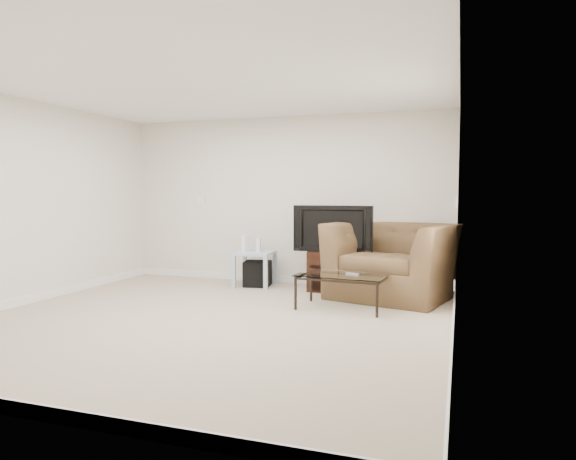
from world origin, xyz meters
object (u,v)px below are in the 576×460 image
(tv_stand, at_px, (335,271))
(recliner, at_px, (392,248))
(side_table, at_px, (255,269))
(television, at_px, (335,228))
(subwoofer, at_px, (257,274))
(coffee_table, at_px, (342,292))

(tv_stand, height_order, recliner, recliner)
(tv_stand, bearing_deg, side_table, -176.95)
(television, height_order, side_table, television)
(side_table, distance_m, subwoofer, 0.08)
(television, height_order, subwoofer, television)
(television, relative_size, subwoofer, 2.79)
(recliner, bearing_deg, tv_stand, -177.65)
(subwoofer, xyz_separation_m, coffee_table, (1.50, -1.07, 0.02))
(side_table, bearing_deg, recliner, -4.98)
(television, bearing_deg, side_table, 179.22)
(tv_stand, distance_m, coffee_table, 1.10)
(tv_stand, xyz_separation_m, coffee_table, (0.33, -1.05, -0.08))
(tv_stand, relative_size, recliner, 0.45)
(side_table, distance_m, coffee_table, 1.86)
(tv_stand, relative_size, television, 0.66)
(coffee_table, bearing_deg, tv_stand, 107.63)
(side_table, bearing_deg, subwoofer, 37.33)
(side_table, xyz_separation_m, subwoofer, (0.03, 0.02, -0.07))
(subwoofer, height_order, recliner, recliner)
(subwoofer, bearing_deg, tv_stand, -1.14)
(television, xyz_separation_m, side_table, (-1.20, 0.03, -0.62))
(television, distance_m, side_table, 1.35)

